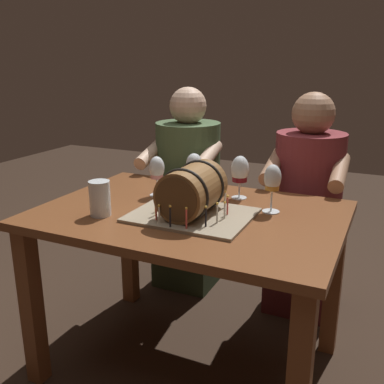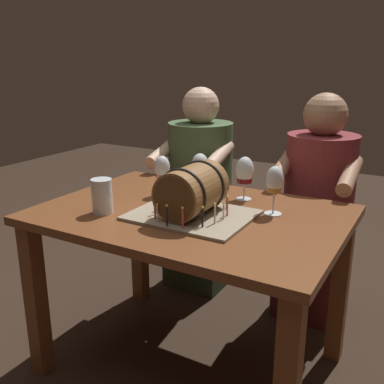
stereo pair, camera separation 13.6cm
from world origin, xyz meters
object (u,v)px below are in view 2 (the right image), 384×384
at_px(wine_glass_red, 245,172).
at_px(person_seated_left, 200,195).
at_px(person_seated_right, 317,216).
at_px(wine_glass_amber, 275,182).
at_px(beer_pint, 102,197).
at_px(dining_table, 191,238).
at_px(barrel_cake, 192,194).
at_px(wine_glass_rose, 162,169).
at_px(wine_glass_empty, 200,165).

xyz_separation_m(wine_glass_red, person_seated_left, (-0.46, 0.45, -0.29)).
bearing_deg(person_seated_right, person_seated_left, 179.98).
bearing_deg(person_seated_right, wine_glass_amber, -94.00).
xyz_separation_m(beer_pint, person_seated_left, (-0.04, 0.89, -0.24)).
distance_m(dining_table, person_seated_right, 0.78).
bearing_deg(dining_table, wine_glass_red, 63.59).
bearing_deg(person_seated_right, wine_glass_red, -116.03).
relative_size(barrel_cake, wine_glass_amber, 2.33).
relative_size(beer_pint, person_seated_right, 0.12).
relative_size(wine_glass_rose, wine_glass_empty, 0.98).
distance_m(dining_table, wine_glass_rose, 0.35).
height_order(beer_pint, person_seated_left, person_seated_left).
xyz_separation_m(dining_table, barrel_cake, (0.04, -0.06, 0.21)).
xyz_separation_m(wine_glass_amber, person_seated_left, (-0.64, 0.57, -0.30)).
distance_m(wine_glass_red, person_seated_left, 0.71).
distance_m(barrel_cake, wine_glass_rose, 0.32).
bearing_deg(barrel_cake, wine_glass_red, 73.93).
bearing_deg(wine_glass_red, beer_pint, -133.39).
bearing_deg(wine_glass_amber, person_seated_left, 138.49).
relative_size(wine_glass_empty, person_seated_left, 0.16).
height_order(barrel_cake, wine_glass_empty, barrel_cake).
xyz_separation_m(barrel_cake, wine_glass_amber, (0.27, 0.18, 0.04)).
distance_m(dining_table, wine_glass_red, 0.37).
distance_m(wine_glass_amber, person_seated_right, 0.65).
xyz_separation_m(barrel_cake, wine_glass_rose, (-0.26, 0.18, 0.03)).
xyz_separation_m(wine_glass_rose, person_seated_left, (-0.12, 0.57, -0.29)).
bearing_deg(person_seated_right, dining_table, -116.16).
bearing_deg(wine_glass_empty, person_seated_left, 118.66).
bearing_deg(beer_pint, wine_glass_amber, 28.30).
relative_size(barrel_cake, person_seated_left, 0.39).
height_order(wine_glass_red, wine_glass_empty, wine_glass_red).
relative_size(wine_glass_red, wine_glass_amber, 0.97).
relative_size(wine_glass_empty, person_seated_right, 0.16).
bearing_deg(wine_glass_empty, wine_glass_rose, -139.71).
xyz_separation_m(wine_glass_rose, beer_pint, (-0.07, -0.32, -0.05)).
bearing_deg(person_seated_right, barrel_cake, -112.14).
height_order(wine_glass_rose, person_seated_left, person_seated_left).
bearing_deg(wine_glass_rose, person_seated_right, 45.11).
bearing_deg(wine_glass_empty, wine_glass_red, 2.54).
xyz_separation_m(barrel_cake, person_seated_left, (-0.38, 0.75, -0.26)).
bearing_deg(wine_glass_rose, wine_glass_amber, -0.19).
bearing_deg(wine_glass_empty, dining_table, -68.99).
height_order(wine_glass_empty, beer_pint, wine_glass_empty).
bearing_deg(beer_pint, wine_glass_red, 46.61).
xyz_separation_m(dining_table, wine_glass_empty, (-0.09, 0.24, 0.25)).
relative_size(wine_glass_red, person_seated_left, 0.16).
height_order(wine_glass_red, beer_pint, wine_glass_red).
height_order(dining_table, wine_glass_red, wine_glass_red).
xyz_separation_m(wine_glass_empty, beer_pint, (-0.20, -0.43, -0.07)).
distance_m(wine_glass_empty, person_seated_right, 0.70).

